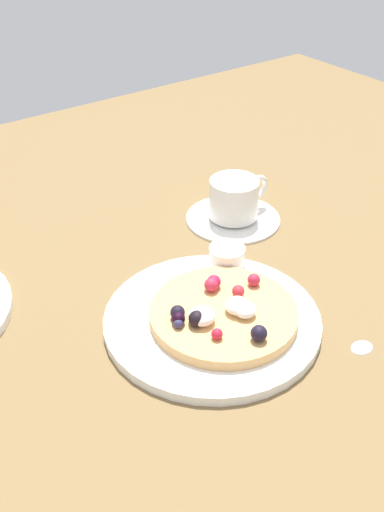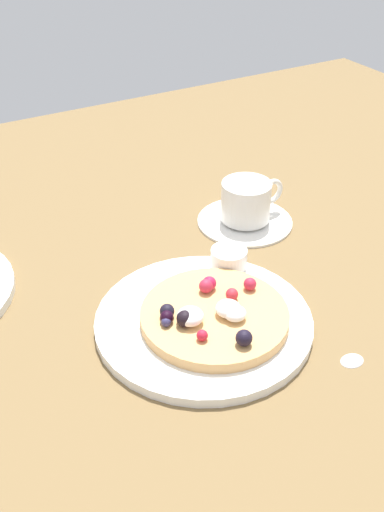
# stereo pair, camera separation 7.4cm
# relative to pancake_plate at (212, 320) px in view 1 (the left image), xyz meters

# --- Properties ---
(ground_plane) EXTENTS (1.77, 1.35, 0.03)m
(ground_plane) POSITION_rel_pancake_plate_xyz_m (-0.01, 0.07, -0.02)
(ground_plane) COLOR brown
(pancake_plate) EXTENTS (0.26, 0.26, 0.01)m
(pancake_plate) POSITION_rel_pancake_plate_xyz_m (0.00, 0.00, 0.00)
(pancake_plate) COLOR white
(pancake_plate) RESTS_ON ground_plane
(pancake_with_berries) EXTENTS (0.18, 0.18, 0.03)m
(pancake_with_berries) POSITION_rel_pancake_plate_xyz_m (0.01, -0.01, 0.02)
(pancake_with_berries) COLOR tan
(pancake_with_berries) RESTS_ON pancake_plate
(syrup_ramekin) EXTENTS (0.05, 0.05, 0.03)m
(syrup_ramekin) POSITION_rel_pancake_plate_xyz_m (0.08, 0.07, 0.02)
(syrup_ramekin) COLOR white
(syrup_ramekin) RESTS_ON pancake_plate
(coffee_saucer) EXTENTS (0.14, 0.14, 0.01)m
(coffee_saucer) POSITION_rel_pancake_plate_xyz_m (0.18, 0.17, -0.00)
(coffee_saucer) COLOR white
(coffee_saucer) RESTS_ON ground_plane
(coffee_cup) EXTENTS (0.10, 0.07, 0.06)m
(coffee_cup) POSITION_rel_pancake_plate_xyz_m (0.18, 0.17, 0.03)
(coffee_cup) COLOR white
(coffee_cup) RESTS_ON coffee_saucer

